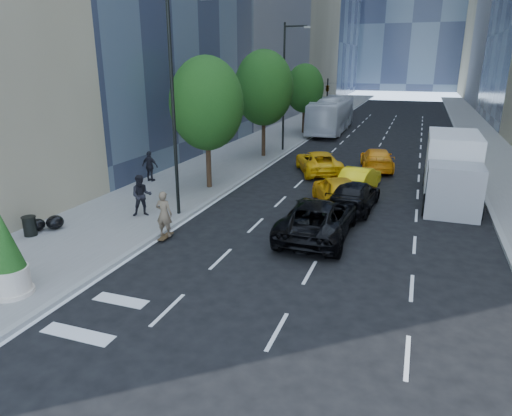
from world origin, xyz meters
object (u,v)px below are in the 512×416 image
at_px(black_sedan_mercedes, 354,195).
at_px(city_bus, 331,115).
at_px(skateboarder, 164,217).
at_px(planter_shrub, 7,256).
at_px(trash_can, 30,226).
at_px(box_truck, 452,168).
at_px(black_sedan_lincoln, 318,218).

height_order(black_sedan_mercedes, city_bus, city_bus).
xyz_separation_m(skateboarder, planter_shrub, (-1.97, -6.11, 0.47)).
height_order(black_sedan_mercedes, planter_shrub, planter_shrub).
bearing_deg(planter_shrub, city_bus, 86.04).
height_order(trash_can, planter_shrub, planter_shrub).
bearing_deg(city_bus, box_truck, -66.31).
distance_m(black_sedan_mercedes, city_bus, 27.26).
height_order(box_truck, planter_shrub, box_truck).
xyz_separation_m(skateboarder, box_truck, (11.64, 10.22, 0.79)).
relative_size(black_sedan_mercedes, planter_shrub, 1.86).
bearing_deg(black_sedan_mercedes, black_sedan_lincoln, 81.82).
distance_m(skateboarder, black_sedan_mercedes, 9.78).
bearing_deg(box_truck, skateboarder, -138.63).
relative_size(skateboarder, black_sedan_mercedes, 0.39).
relative_size(box_truck, trash_can, 9.07).
bearing_deg(city_bus, trash_can, -101.44).
distance_m(skateboarder, city_bus, 33.39).
bearing_deg(black_sedan_lincoln, black_sedan_mercedes, -101.55).
height_order(black_sedan_mercedes, box_truck, box_truck).
distance_m(skateboarder, box_truck, 15.51).
xyz_separation_m(skateboarder, black_sedan_mercedes, (6.97, 6.85, -0.25)).
bearing_deg(city_bus, black_sedan_mercedes, -78.30).
bearing_deg(trash_can, black_sedan_lincoln, 21.01).
height_order(skateboarder, planter_shrub, planter_shrub).
bearing_deg(skateboarder, trash_can, 16.07).
xyz_separation_m(skateboarder, city_bus, (0.76, 33.37, 0.84)).
relative_size(trash_can, planter_shrub, 0.29).
height_order(skateboarder, black_sedan_lincoln, skateboarder).
xyz_separation_m(city_bus, trash_can, (-6.20, -35.27, -1.28)).
relative_size(skateboarder, trash_can, 2.45).
bearing_deg(skateboarder, city_bus, -94.48).
distance_m(box_truck, trash_can, 20.97).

